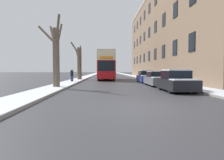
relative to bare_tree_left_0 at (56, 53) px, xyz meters
name	(u,v)px	position (x,y,z in m)	size (l,w,h in m)	color
ground_plane	(141,107)	(5.65, -8.76, -2.94)	(320.00, 320.00, 0.00)	#38383D
sidewalk_left	(91,75)	(-0.07, 44.24, -2.86)	(2.08, 130.00, 0.16)	gray
sidewalk_right	(128,75)	(11.37, 44.24, -2.86)	(2.08, 130.00, 0.16)	gray
terrace_facade_right	(173,34)	(16.90, 20.32, 5.33)	(9.10, 47.26, 16.53)	#8C7056
bare_tree_left_0	(56,53)	(0.00, 0.00, 0.00)	(2.60, 2.92, 5.90)	brown
bare_tree_left_1	(79,62)	(0.14, 14.03, -0.08)	(1.80, 2.60, 5.97)	brown
double_decker_bus	(106,64)	(4.32, 15.36, -0.42)	(2.62, 10.09, 4.45)	red
parked_car_0	(176,81)	(9.24, -2.83, -2.21)	(1.86, 4.01, 1.59)	black
parked_car_1	(157,79)	(9.24, 2.46, -2.26)	(1.86, 4.34, 1.46)	slate
parked_car_2	(146,77)	(9.24, 7.81, -2.23)	(1.74, 4.26, 1.56)	navy
oncoming_van	(104,71)	(3.95, 31.25, -1.66)	(1.94, 5.16, 2.37)	white
pedestrian_left_sidewalk	(72,75)	(0.03, 7.94, -2.00)	(0.37, 0.37, 1.71)	navy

